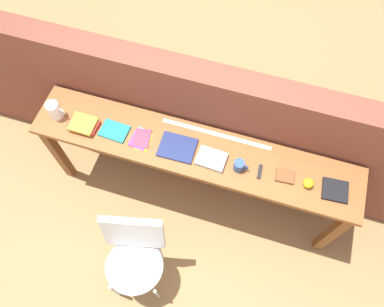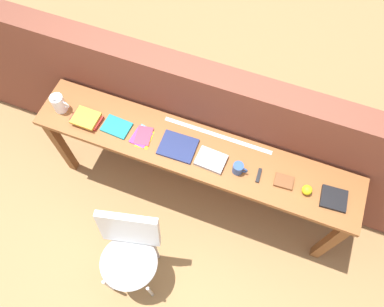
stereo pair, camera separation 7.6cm
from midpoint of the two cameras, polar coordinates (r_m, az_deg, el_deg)
name	(u,v)px [view 1 (the left image)]	position (r m, az deg, el deg)	size (l,w,h in m)	color
ground_plane	(184,221)	(3.47, -1.88, -10.31)	(40.00, 40.00, 0.00)	#9E7547
brick_wall_back	(206,125)	(3.10, 1.44, 4.27)	(6.00, 0.20, 1.36)	brown
sideboard	(194,157)	(2.88, -0.46, -0.61)	(2.50, 0.44, 0.88)	brown
chair_white_moulded	(134,255)	(2.90, -9.59, -15.01)	(0.53, 0.54, 0.89)	silver
pitcher_white	(55,110)	(3.04, -20.90, 6.16)	(0.14, 0.10, 0.18)	white
book_stack_leftmost	(83,124)	(2.96, -16.94, 4.30)	(0.23, 0.17, 0.05)	red
magazine_cycling	(114,131)	(2.89, -12.49, 3.37)	(0.21, 0.15, 0.02)	#19757A
pamphlet_pile_colourful	(141,139)	(2.82, -8.51, 2.13)	(0.16, 0.19, 0.01)	yellow
book_open_centre	(177,147)	(2.76, -3.04, 0.90)	(0.27, 0.21, 0.02)	navy
book_grey_hardcover	(211,159)	(2.71, 2.17, -0.85)	(0.21, 0.16, 0.03)	#9E9EA3
mug	(239,166)	(2.67, 6.40, -1.89)	(0.11, 0.08, 0.09)	#2D4C8C
multitool_folded	(260,172)	(2.71, 9.49, -2.76)	(0.02, 0.11, 0.02)	black
leather_journal_brown	(285,176)	(2.72, 13.19, -3.41)	(0.13, 0.10, 0.02)	brown
sports_ball_small	(308,183)	(2.72, 16.55, -4.40)	(0.07, 0.07, 0.07)	yellow
book_repair_rightmost	(335,190)	(2.78, 20.23, -5.32)	(0.18, 0.16, 0.02)	black
ruler_metal_back_edge	(216,134)	(2.82, 2.92, 2.96)	(0.85, 0.03, 0.00)	silver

